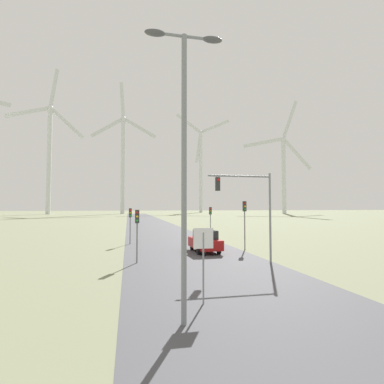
{
  "coord_description": "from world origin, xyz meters",
  "views": [
    {
      "loc": [
        -4.73,
        -0.81,
        3.78
      ],
      "look_at": [
        0.0,
        21.28,
        4.9
      ],
      "focal_mm": 28.0,
      "sensor_mm": 36.0,
      "label": 1
    }
  ],
  "objects_px": {
    "traffic_light_post_mid_left": "(130,218)",
    "wind_turbine_left": "(49,149)",
    "traffic_light_post_mid_right": "(210,215)",
    "traffic_light_post_near_right": "(245,214)",
    "traffic_light_post_near_left": "(137,224)",
    "wind_turbine_center": "(123,155)",
    "wind_turbine_right": "(201,164)",
    "streetlamp": "(184,139)",
    "traffic_light_mast_overhead": "(249,199)",
    "stop_sign_near": "(203,251)",
    "wind_turbine_far_right": "(284,166)",
    "car_approaching": "(205,241)"
  },
  "relations": [
    {
      "from": "traffic_light_post_mid_left",
      "to": "wind_turbine_left",
      "type": "xyz_separation_m",
      "value": [
        -39.25,
        129.81,
        30.16
      ]
    },
    {
      "from": "traffic_light_post_mid_right",
      "to": "traffic_light_post_near_right",
      "type": "bearing_deg",
      "value": -88.69
    },
    {
      "from": "wind_turbine_left",
      "to": "traffic_light_post_near_right",
      "type": "bearing_deg",
      "value": -70.12
    },
    {
      "from": "traffic_light_post_near_left",
      "to": "wind_turbine_center",
      "type": "bearing_deg",
      "value": 91.41
    },
    {
      "from": "traffic_light_post_near_left",
      "to": "wind_turbine_right",
      "type": "distance_m",
      "value": 178.85
    },
    {
      "from": "traffic_light_post_near_right",
      "to": "traffic_light_post_mid_left",
      "type": "relative_size",
      "value": 1.18
    },
    {
      "from": "wind_turbine_center",
      "to": "traffic_light_post_mid_right",
      "type": "bearing_deg",
      "value": -84.32
    },
    {
      "from": "wind_turbine_left",
      "to": "streetlamp",
      "type": "bearing_deg",
      "value": -74.9
    },
    {
      "from": "traffic_light_post_near_right",
      "to": "wind_turbine_left",
      "type": "distance_m",
      "value": 147.53
    },
    {
      "from": "traffic_light_mast_overhead",
      "to": "traffic_light_post_mid_left",
      "type": "bearing_deg",
      "value": 122.42
    },
    {
      "from": "stop_sign_near",
      "to": "wind_turbine_left",
      "type": "distance_m",
      "value": 158.19
    },
    {
      "from": "stop_sign_near",
      "to": "traffic_light_post_mid_right",
      "type": "height_order",
      "value": "traffic_light_post_mid_right"
    },
    {
      "from": "traffic_light_post_near_right",
      "to": "wind_turbine_right",
      "type": "distance_m",
      "value": 172.35
    },
    {
      "from": "wind_turbine_left",
      "to": "wind_turbine_far_right",
      "type": "relative_size",
      "value": 1.19
    },
    {
      "from": "traffic_light_post_near_right",
      "to": "wind_turbine_center",
      "type": "bearing_deg",
      "value": 95.36
    },
    {
      "from": "streetlamp",
      "to": "traffic_light_post_mid_left",
      "type": "relative_size",
      "value": 2.66
    },
    {
      "from": "traffic_light_post_near_right",
      "to": "traffic_light_post_mid_left",
      "type": "height_order",
      "value": "traffic_light_post_near_right"
    },
    {
      "from": "wind_turbine_left",
      "to": "wind_turbine_right",
      "type": "height_order",
      "value": "wind_turbine_left"
    },
    {
      "from": "traffic_light_post_near_left",
      "to": "traffic_light_post_near_right",
      "type": "height_order",
      "value": "traffic_light_post_near_right"
    },
    {
      "from": "stop_sign_near",
      "to": "car_approaching",
      "type": "distance_m",
      "value": 13.32
    },
    {
      "from": "stop_sign_near",
      "to": "traffic_light_mast_overhead",
      "type": "bearing_deg",
      "value": 55.56
    },
    {
      "from": "traffic_light_post_mid_left",
      "to": "wind_turbine_far_right",
      "type": "height_order",
      "value": "wind_turbine_far_right"
    },
    {
      "from": "wind_turbine_left",
      "to": "wind_turbine_right",
      "type": "distance_m",
      "value": 90.87
    },
    {
      "from": "traffic_light_post_near_left",
      "to": "wind_turbine_left",
      "type": "relative_size",
      "value": 0.05
    },
    {
      "from": "traffic_light_post_mid_left",
      "to": "stop_sign_near",
      "type": "bearing_deg",
      "value": -82.21
    },
    {
      "from": "wind_turbine_right",
      "to": "traffic_light_post_near_left",
      "type": "bearing_deg",
      "value": -105.17
    },
    {
      "from": "stop_sign_near",
      "to": "streetlamp",
      "type": "bearing_deg",
      "value": -121.04
    },
    {
      "from": "traffic_light_post_near_left",
      "to": "car_approaching",
      "type": "height_order",
      "value": "traffic_light_post_near_left"
    },
    {
      "from": "traffic_light_mast_overhead",
      "to": "wind_turbine_right",
      "type": "height_order",
      "value": "wind_turbine_right"
    },
    {
      "from": "stop_sign_near",
      "to": "traffic_light_post_near_left",
      "type": "distance_m",
      "value": 9.44
    },
    {
      "from": "stop_sign_near",
      "to": "wind_turbine_right",
      "type": "bearing_deg",
      "value": 76.26
    },
    {
      "from": "traffic_light_post_near_right",
      "to": "wind_turbine_left",
      "type": "xyz_separation_m",
      "value": [
        -49.13,
        135.9,
        29.69
      ]
    },
    {
      "from": "stop_sign_near",
      "to": "wind_turbine_right",
      "type": "distance_m",
      "value": 187.1
    },
    {
      "from": "traffic_light_post_mid_right",
      "to": "car_approaching",
      "type": "height_order",
      "value": "traffic_light_post_mid_right"
    },
    {
      "from": "traffic_light_post_near_right",
      "to": "wind_turbine_far_right",
      "type": "relative_size",
      "value": 0.07
    },
    {
      "from": "car_approaching",
      "to": "wind_turbine_far_right",
      "type": "relative_size",
      "value": 0.07
    },
    {
      "from": "stop_sign_near",
      "to": "wind_turbine_right",
      "type": "relative_size",
      "value": 0.04
    },
    {
      "from": "traffic_light_post_near_right",
      "to": "car_approaching",
      "type": "relative_size",
      "value": 1.01
    },
    {
      "from": "streetlamp",
      "to": "traffic_light_mast_overhead",
      "type": "height_order",
      "value": "streetlamp"
    },
    {
      "from": "wind_turbine_right",
      "to": "wind_turbine_center",
      "type": "bearing_deg",
      "value": -151.56
    },
    {
      "from": "stop_sign_near",
      "to": "car_approaching",
      "type": "bearing_deg",
      "value": 75.17
    },
    {
      "from": "stop_sign_near",
      "to": "wind_turbine_far_right",
      "type": "relative_size",
      "value": 0.05
    },
    {
      "from": "traffic_light_post_near_left",
      "to": "wind_turbine_right",
      "type": "xyz_separation_m",
      "value": [
        46.16,
        170.23,
        29.63
      ]
    },
    {
      "from": "stop_sign_near",
      "to": "traffic_light_post_near_left",
      "type": "bearing_deg",
      "value": 104.13
    },
    {
      "from": "traffic_light_post_mid_right",
      "to": "traffic_light_mast_overhead",
      "type": "bearing_deg",
      "value": -96.57
    },
    {
      "from": "traffic_light_post_near_right",
      "to": "traffic_light_post_mid_right",
      "type": "relative_size",
      "value": 1.14
    },
    {
      "from": "traffic_light_post_mid_right",
      "to": "wind_turbine_right",
      "type": "xyz_separation_m",
      "value": [
        36.89,
        155.48,
        29.51
      ]
    },
    {
      "from": "streetlamp",
      "to": "wind_turbine_left",
      "type": "xyz_separation_m",
      "value": [
        -40.8,
        151.27,
        26.8
      ]
    },
    {
      "from": "streetlamp",
      "to": "traffic_light_post_mid_right",
      "type": "bearing_deg",
      "value": 72.56
    },
    {
      "from": "car_approaching",
      "to": "wind_turbine_center",
      "type": "bearing_deg",
      "value": 93.78
    }
  ]
}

